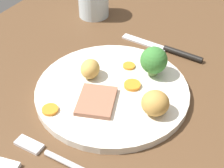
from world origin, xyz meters
The scene contains 11 objects.
dining_table centered at (0.00, 0.00, 1.80)cm, with size 120.00×84.00×3.60cm, color brown.
dinner_plate centered at (-0.03, 2.90, 4.30)cm, with size 27.64×27.64×1.40cm, color silver.
meat_slice_main centered at (-4.60, 3.34, 5.40)cm, with size 7.58×6.08×0.80cm, color #9E664C.
roast_potato_left centered at (0.93, 8.09, 6.76)cm, with size 4.05×3.51×3.52cm, color tan.
roast_potato_right centered at (-1.75, -6.18, 7.06)cm, with size 4.61×4.62×4.12cm, color #BC8C42.
carrot_coin_front centered at (2.24, -0.18, 5.29)cm, with size 3.02×3.02×0.59cm, color orange.
carrot_coin_back centered at (-10.12, 8.97, 5.25)cm, with size 2.74×2.74×0.50cm, color orange.
carrot_coin_side centered at (7.08, 3.22, 5.22)cm, with size 2.34×2.34×0.44cm, color orange.
broccoli_floret centered at (7.39, -1.65, 8.10)cm, with size 5.05×5.05×5.71cm.
fork centered at (-16.82, 3.17, 3.99)cm, with size 2.04×15.26×0.90cm.
knife centered at (17.61, -0.66, 4.05)cm, with size 2.28×18.55×1.20cm.
Camera 1 is at (-40.12, -20.18, 45.24)cm, focal length 54.87 mm.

